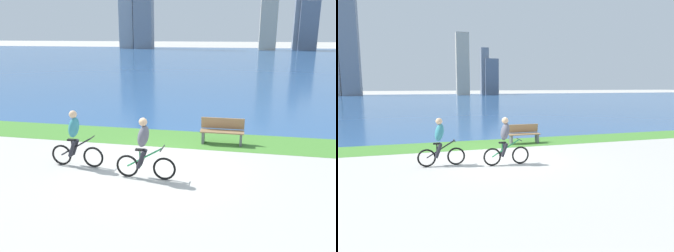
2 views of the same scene
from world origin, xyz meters
TOP-DOWN VIEW (x-y plane):
  - ground_plane at (0.00, 0.00)m, footprint 300.00×300.00m
  - grass_strip_bayside at (0.00, 2.87)m, footprint 120.00×2.12m
  - bay_water_surface at (0.00, 44.49)m, footprint 300.00×81.11m
  - cyclist_lead at (-0.05, -0.83)m, footprint 1.63×0.52m
  - cyclist_trailing at (-2.23, -0.37)m, footprint 1.60×0.52m
  - bench_near_path at (1.80, 2.63)m, footprint 1.50×0.47m
  - city_skyline_far_shore at (-8.63, 75.63)m, footprint 46.33×7.17m

SIDE VIEW (x-z plane):
  - ground_plane at x=0.00m, z-range 0.00..0.00m
  - bay_water_surface at x=0.00m, z-range 0.00..0.00m
  - grass_strip_bayside at x=0.00m, z-range 0.00..0.01m
  - bench_near_path at x=1.80m, z-range 0.00..0.90m
  - cyclist_trailing at x=-2.23m, z-range 0.00..1.66m
  - cyclist_lead at x=-0.05m, z-range 0.00..1.66m
  - city_skyline_far_shore at x=-8.63m, z-range -3.73..22.74m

